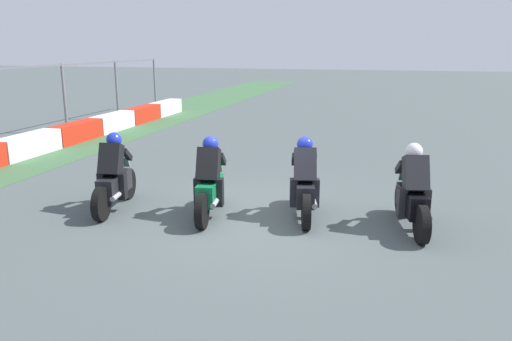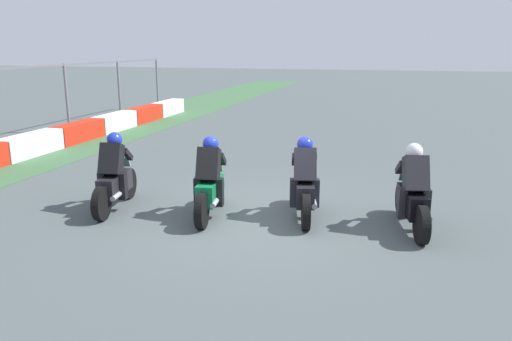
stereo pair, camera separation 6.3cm
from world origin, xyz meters
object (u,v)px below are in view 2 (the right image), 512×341
Objects in this scene: rider_lane_c at (210,184)px; rider_lane_d at (115,178)px; rider_lane_b at (304,185)px; rider_lane_a at (413,195)px.

rider_lane_d is (-0.10, 1.95, 0.00)m from rider_lane_c.
rider_lane_b and rider_lane_d have the same top height.
rider_lane_d is at bearing 85.08° from rider_lane_b.
rider_lane_b is 0.99× the size of rider_lane_d.
rider_lane_b and rider_lane_c have the same top height.
rider_lane_b is 3.69m from rider_lane_d.
rider_lane_c is (-0.42, 1.71, 0.00)m from rider_lane_b.
rider_lane_c is (-0.28, 3.64, 0.00)m from rider_lane_a.
rider_lane_b is (0.14, 1.93, 0.00)m from rider_lane_a.
rider_lane_a is at bearing -95.41° from rider_lane_d.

